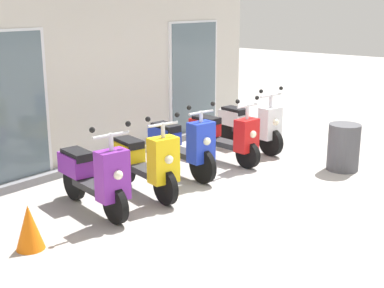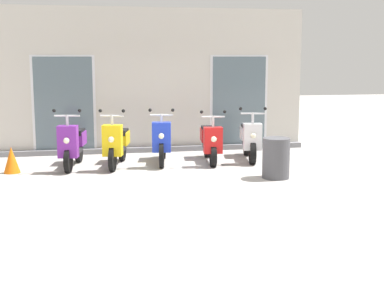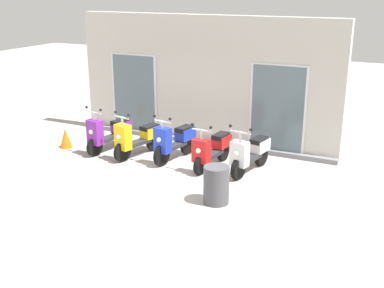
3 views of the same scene
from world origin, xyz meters
name	(u,v)px [view 3 (image 3 of 3)]	position (x,y,z in m)	size (l,w,h in m)	color
ground_plane	(147,179)	(0.00, 0.00, 0.00)	(40.00, 40.00, 0.00)	#A8A39E
storefront_facade	(204,83)	(0.00, 3.03, 1.64)	(7.37, 0.50, 3.40)	beige
scooter_purple	(109,133)	(-1.88, 1.24, 0.49)	(0.64, 1.55, 1.26)	black
scooter_yellow	(137,138)	(-0.98, 1.21, 0.49)	(0.69, 1.58, 1.24)	black
scooter_blue	(174,140)	(-0.01, 1.35, 0.50)	(0.61, 1.57, 1.22)	black
scooter_red	(212,149)	(1.02, 1.30, 0.45)	(0.55, 1.55, 1.18)	black
scooter_white	(250,153)	(1.93, 1.38, 0.46)	(0.64, 1.55, 1.21)	black
trash_bin	(216,185)	(1.88, -0.47, 0.38)	(0.51, 0.51, 0.76)	#4C4C51
traffic_cone	(66,138)	(-3.06, 0.94, 0.26)	(0.32, 0.32, 0.52)	orange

